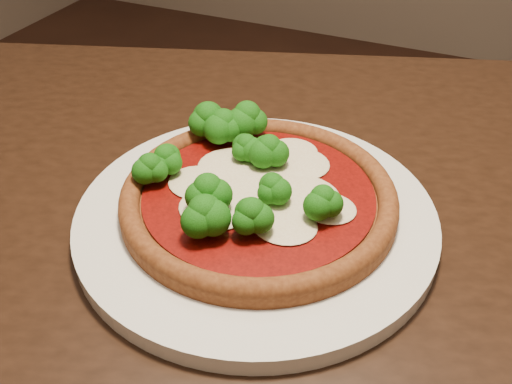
% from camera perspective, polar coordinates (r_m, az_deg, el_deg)
% --- Properties ---
extents(dining_table, '(1.50, 1.18, 0.75)m').
position_cam_1_polar(dining_table, '(0.65, 4.14, -8.77)').
color(dining_table, black).
rests_on(dining_table, floor).
extents(plate, '(0.36, 0.36, 0.02)m').
position_cam_1_polar(plate, '(0.57, 0.00, -2.47)').
color(plate, silver).
rests_on(plate, dining_table).
extents(pizza, '(0.27, 0.27, 0.06)m').
position_cam_1_polar(pizza, '(0.56, -0.48, 0.57)').
color(pizza, brown).
rests_on(pizza, plate).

